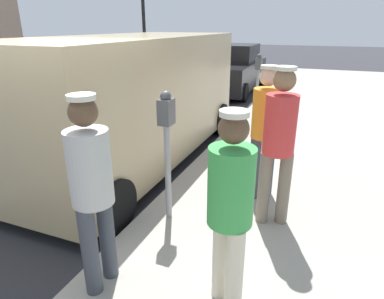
# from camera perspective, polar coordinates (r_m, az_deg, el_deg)

# --- Properties ---
(ground_plane) EXTENTS (80.00, 80.00, 0.00)m
(ground_plane) POSITION_cam_1_polar(r_m,az_deg,el_deg) (4.54, -22.77, -11.80)
(ground_plane) COLOR #2D2D33
(parking_meter_near) EXTENTS (0.14, 0.18, 1.52)m
(parking_meter_near) POSITION_cam_1_polar(r_m,az_deg,el_deg) (3.65, -4.37, 2.55)
(parking_meter_near) COLOR gray
(parking_meter_near) RESTS_ON sidewalk_slab
(parking_meter_far) EXTENTS (0.14, 0.18, 1.52)m
(parking_meter_far) POSITION_cam_1_polar(r_m,az_deg,el_deg) (8.34, 11.33, 12.55)
(parking_meter_far) COLOR gray
(parking_meter_far) RESTS_ON sidewalk_slab
(pedestrian_in_green) EXTENTS (0.34, 0.34, 1.64)m
(pedestrian_in_green) POSITION_cam_1_polar(r_m,az_deg,el_deg) (2.46, 6.60, -9.42)
(pedestrian_in_green) COLOR beige
(pedestrian_in_green) RESTS_ON sidewalk_slab
(pedestrian_in_gray) EXTENTS (0.34, 0.36, 1.70)m
(pedestrian_in_gray) POSITION_cam_1_polar(r_m,az_deg,el_deg) (2.76, -16.93, -5.85)
(pedestrian_in_gray) COLOR #383D47
(pedestrian_in_gray) RESTS_ON sidewalk_slab
(pedestrian_in_red) EXTENTS (0.35, 0.34, 1.78)m
(pedestrian_in_red) POSITION_cam_1_polar(r_m,az_deg,el_deg) (3.65, 14.77, 1.90)
(pedestrian_in_red) COLOR #726656
(pedestrian_in_red) RESTS_ON sidewalk_slab
(pedestrian_in_orange) EXTENTS (0.34, 0.34, 1.72)m
(pedestrian_in_orange) POSITION_cam_1_polar(r_m,az_deg,el_deg) (4.24, 12.49, 4.13)
(pedestrian_in_orange) COLOR #383D47
(pedestrian_in_orange) RESTS_ON sidewalk_slab
(parked_van) EXTENTS (2.13, 5.20, 2.15)m
(parked_van) POSITION_cam_1_polar(r_m,az_deg,el_deg) (5.80, -10.40, 8.87)
(parked_van) COLOR tan
(parked_van) RESTS_ON ground
(parked_sedan_ahead) EXTENTS (2.02, 4.44, 1.65)m
(parked_sedan_ahead) POSITION_cam_1_polar(r_m,az_deg,el_deg) (12.50, 6.79, 13.44)
(parked_sedan_ahead) COLOR black
(parked_sedan_ahead) RESTS_ON ground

